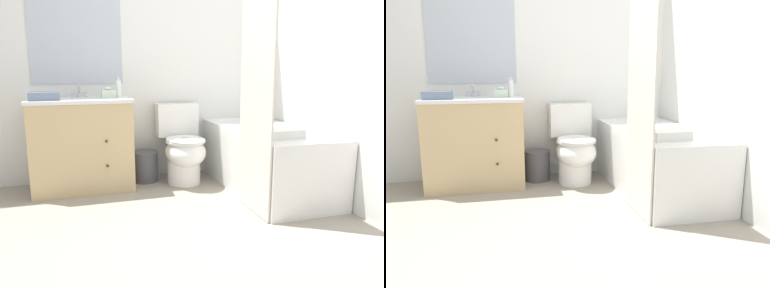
{
  "view_description": "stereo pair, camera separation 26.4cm",
  "coord_description": "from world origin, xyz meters",
  "views": [
    {
      "loc": [
        -0.8,
        -2.08,
        1.12
      ],
      "look_at": [
        0.09,
        0.77,
        0.51
      ],
      "focal_mm": 35.0,
      "sensor_mm": 36.0,
      "label": 1
    },
    {
      "loc": [
        -0.54,
        -2.15,
        1.12
      ],
      "look_at": [
        0.09,
        0.77,
        0.51
      ],
      "focal_mm": 35.0,
      "sensor_mm": 36.0,
      "label": 2
    }
  ],
  "objects": [
    {
      "name": "hand_towel_folded",
      "position": [
        -1.06,
        1.33,
        0.88
      ],
      "size": [
        0.25,
        0.16,
        0.07
      ],
      "color": "slate",
      "rests_on": "vanity_cabinet"
    },
    {
      "name": "bath_towel_folded",
      "position": [
        0.74,
        0.46,
        0.61
      ],
      "size": [
        0.29,
        0.18,
        0.07
      ],
      "color": "white",
      "rests_on": "bathtub"
    },
    {
      "name": "soap_dispenser",
      "position": [
        -0.42,
        1.49,
        0.93
      ],
      "size": [
        0.05,
        0.05,
        0.19
      ],
      "color": "white",
      "rests_on": "vanity_cabinet"
    },
    {
      "name": "sink_faucet",
      "position": [
        -0.77,
        1.63,
        0.88
      ],
      "size": [
        0.14,
        0.12,
        0.12
      ],
      "color": "silver",
      "rests_on": "vanity_cabinet"
    },
    {
      "name": "vanity_cabinet",
      "position": [
        -0.77,
        1.45,
        0.43
      ],
      "size": [
        0.91,
        0.56,
        0.85
      ],
      "color": "tan",
      "rests_on": "ground_plane"
    },
    {
      "name": "bathtub",
      "position": [
        0.86,
        0.95,
        0.29
      ],
      "size": [
        0.7,
        1.54,
        0.58
      ],
      "color": "white",
      "rests_on": "ground_plane"
    },
    {
      "name": "toilet",
      "position": [
        0.18,
        1.36,
        0.35
      ],
      "size": [
        0.42,
        0.65,
        0.76
      ],
      "color": "white",
      "rests_on": "ground_plane"
    },
    {
      "name": "shower_curtain",
      "position": [
        0.49,
        0.46,
        0.94
      ],
      "size": [
        0.02,
        0.53,
        1.87
      ],
      "color": "silver",
      "rests_on": "ground_plane"
    },
    {
      "name": "wall_right",
      "position": [
        1.24,
        0.86,
        1.25
      ],
      "size": [
        0.05,
        2.71,
        2.5
      ],
      "color": "silver",
      "rests_on": "ground_plane"
    },
    {
      "name": "wall_back",
      "position": [
        -0.01,
        1.74,
        1.25
      ],
      "size": [
        8.0,
        0.06,
        2.5
      ],
      "color": "silver",
      "rests_on": "ground_plane"
    },
    {
      "name": "ground_plane",
      "position": [
        0.0,
        0.0,
        0.0
      ],
      "size": [
        14.0,
        14.0,
        0.0
      ],
      "primitive_type": "plane",
      "color": "gray"
    },
    {
      "name": "wastebasket",
      "position": [
        -0.18,
        1.51,
        0.15
      ],
      "size": [
        0.26,
        0.26,
        0.3
      ],
      "color": "#4C4C51",
      "rests_on": "ground_plane"
    },
    {
      "name": "tissue_box",
      "position": [
        -0.51,
        1.47,
        0.88
      ],
      "size": [
        0.13,
        0.15,
        0.1
      ],
      "color": "silver",
      "rests_on": "vanity_cabinet"
    }
  ]
}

